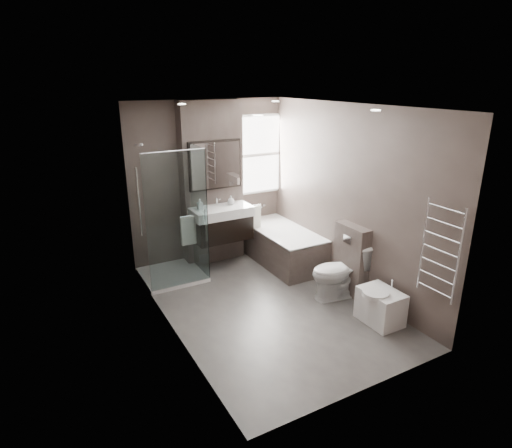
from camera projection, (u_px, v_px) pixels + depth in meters
room at (268, 213)px, 5.36m from camera, size 2.70×3.90×2.70m
vanity_pier at (212, 184)px, 6.83m from camera, size 1.00×0.25×2.60m
vanity at (222, 223)px, 6.72m from camera, size 0.95×0.47×0.66m
mirror_cabinet at (215, 165)px, 6.59m from camera, size 0.86×0.08×0.76m
towel_left at (189, 230)px, 6.46m from camera, size 0.24×0.06×0.44m
towel_right at (254, 219)px, 6.97m from camera, size 0.24×0.06×0.44m
shower_enclosure at (179, 248)px, 6.40m from camera, size 0.90×0.90×2.00m
bathtub at (282, 244)px, 7.01m from camera, size 0.75×1.60×0.57m
window at (258, 155)px, 7.20m from camera, size 0.98×0.06×1.33m
toilet at (339, 271)px, 5.86m from camera, size 0.82×0.55×0.78m
cistern_box at (351, 260)px, 5.97m from camera, size 0.19×0.55×1.00m
bidet at (380, 306)px, 5.30m from camera, size 0.46×0.53×0.55m
towel_radiator at (440, 251)px, 4.67m from camera, size 0.03×0.49×1.10m
soap_bottle_a at (200, 204)px, 6.50m from camera, size 0.07×0.08×0.16m
soap_bottle_b at (231, 200)px, 6.76m from camera, size 0.11×0.11×0.14m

